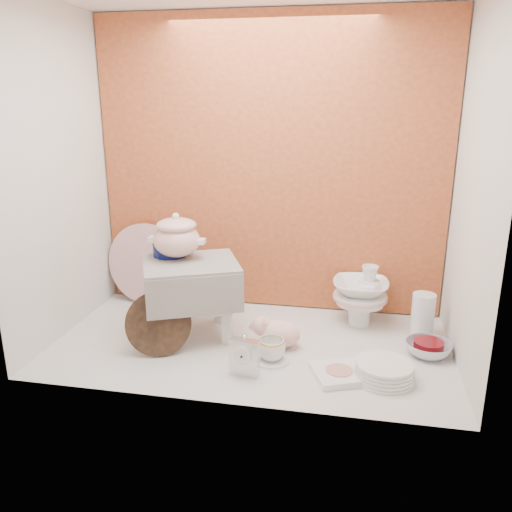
{
  "coord_description": "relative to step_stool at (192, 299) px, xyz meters",
  "views": [
    {
      "loc": [
        0.44,
        -2.14,
        1.09
      ],
      "look_at": [
        0.02,
        0.02,
        0.42
      ],
      "focal_mm": 36.54,
      "sensor_mm": 36.0,
      "label": 1
    }
  ],
  "objects": [
    {
      "name": "lacquer_tray",
      "position": [
        -0.09,
        -0.2,
        -0.04
      ],
      "size": [
        0.31,
        0.2,
        0.28
      ],
      "primitive_type": null,
      "rotation": [
        0.0,
        0.0,
        0.36
      ],
      "color": "black",
      "rests_on": "ground"
    },
    {
      "name": "blue_white_vase",
      "position": [
        -0.21,
        0.33,
        -0.06
      ],
      "size": [
        0.29,
        0.29,
        0.24
      ],
      "primitive_type": "imported",
      "rotation": [
        0.0,
        0.0,
        -0.34
      ],
      "color": "white",
      "rests_on": "ground"
    },
    {
      "name": "clear_glass_vase",
      "position": [
        1.07,
        0.19,
        -0.08
      ],
      "size": [
        0.12,
        0.12,
        0.22
      ],
      "primitive_type": "cylinder",
      "rotation": [
        0.0,
        0.0,
        0.11
      ],
      "color": "silver",
      "rests_on": "ground"
    },
    {
      "name": "gold_rim_teacup",
      "position": [
        0.41,
        -0.18,
        -0.13
      ],
      "size": [
        0.15,
        0.15,
        0.09
      ],
      "primitive_type": "imported",
      "rotation": [
        0.0,
        0.0,
        -0.37
      ],
      "color": "white",
      "rests_on": "teacup_saucer"
    },
    {
      "name": "lattice_dish",
      "position": [
        0.7,
        -0.26,
        -0.17
      ],
      "size": [
        0.26,
        0.26,
        0.03
      ],
      "primitive_type": "cube",
      "rotation": [
        0.0,
        0.0,
        0.39
      ],
      "color": "white",
      "rests_on": "ground"
    },
    {
      "name": "niche_shell",
      "position": [
        0.29,
        0.14,
        0.75
      ],
      "size": [
        1.86,
        1.03,
        1.53
      ],
      "color": "#BA612E",
      "rests_on": "ground"
    },
    {
      "name": "teacup_saucer",
      "position": [
        0.41,
        -0.18,
        -0.18
      ],
      "size": [
        0.2,
        0.2,
        0.01
      ],
      "primitive_type": "cylinder",
      "rotation": [
        0.0,
        0.0,
        0.38
      ],
      "color": "white",
      "rests_on": "ground"
    },
    {
      "name": "floral_platter",
      "position": [
        -0.38,
        0.36,
        0.04
      ],
      "size": [
        0.45,
        0.12,
        0.44
      ],
      "primitive_type": null,
      "rotation": [
        0.0,
        0.0,
        -0.11
      ],
      "color": "white",
      "rests_on": "ground"
    },
    {
      "name": "cobalt_bowl",
      "position": [
        -0.13,
        0.08,
        0.21
      ],
      "size": [
        0.19,
        0.19,
        0.06
      ],
      "primitive_type": "cylinder",
      "rotation": [
        0.0,
        0.0,
        -0.24
      ],
      "color": "#091045",
      "rests_on": "step_stool"
    },
    {
      "name": "soup_tureen",
      "position": [
        -0.08,
        0.05,
        0.29
      ],
      "size": [
        0.32,
        0.32,
        0.22
      ],
      "primitive_type": null,
      "rotation": [
        0.0,
        0.0,
        0.29
      ],
      "color": "white",
      "rests_on": "step_stool"
    },
    {
      "name": "dinner_plate_stack",
      "position": [
        0.88,
        -0.25,
        -0.15
      ],
      "size": [
        0.28,
        0.28,
        0.07
      ],
      "primitive_type": "cylinder",
      "rotation": [
        0.0,
        0.0,
        0.15
      ],
      "color": "white",
      "rests_on": "ground"
    },
    {
      "name": "mantel_clock",
      "position": [
        0.32,
        -0.32,
        -0.1
      ],
      "size": [
        0.13,
        0.06,
        0.18
      ],
      "primitive_type": "cube",
      "rotation": [
        0.0,
        0.0,
        -0.18
      ],
      "color": "silver",
      "rests_on": "ground"
    },
    {
      "name": "porcelain_tower",
      "position": [
        0.78,
        0.29,
        -0.03
      ],
      "size": [
        0.32,
        0.32,
        0.31
      ],
      "primitive_type": null,
      "rotation": [
        0.0,
        0.0,
        0.2
      ],
      "color": "white",
      "rests_on": "ground"
    },
    {
      "name": "plush_pig",
      "position": [
        0.43,
        -0.04,
        -0.12
      ],
      "size": [
        0.28,
        0.24,
        0.14
      ],
      "primitive_type": "ellipsoid",
      "rotation": [
        0.0,
        0.0,
        -0.42
      ],
      "color": "beige",
      "rests_on": "ground"
    },
    {
      "name": "ground",
      "position": [
        0.29,
        -0.04,
        -0.18
      ],
      "size": [
        1.8,
        1.8,
        0.0
      ],
      "primitive_type": "plane",
      "color": "silver",
      "rests_on": "ground"
    },
    {
      "name": "crystal_bowl",
      "position": [
        1.08,
        0.0,
        -0.15
      ],
      "size": [
        0.24,
        0.24,
        0.06
      ],
      "primitive_type": "imported",
      "rotation": [
        0.0,
        0.0,
        -0.22
      ],
      "color": "silver",
      "rests_on": "ground"
    },
    {
      "name": "step_stool",
      "position": [
        0.0,
        0.0,
        0.0
      ],
      "size": [
        0.54,
        0.51,
        0.37
      ],
      "primitive_type": null,
      "rotation": [
        0.0,
        0.0,
        0.41
      ],
      "color": "silver",
      "rests_on": "ground"
    }
  ]
}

